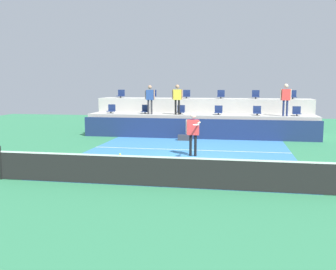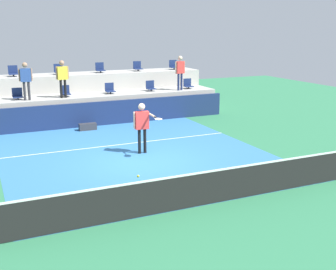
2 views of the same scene
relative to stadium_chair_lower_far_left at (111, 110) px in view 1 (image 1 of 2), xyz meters
name	(u,v)px [view 1 (image 1 of 2)]	position (x,y,z in m)	size (l,w,h in m)	color
ground_plane	(182,160)	(5.33, -7.23, -1.46)	(40.00, 40.00, 0.00)	#2D754C
court_inner_paint	(185,156)	(5.33, -6.23, -1.46)	(9.00, 10.00, 0.01)	teal
court_service_line	(189,150)	(5.33, -4.83, -1.46)	(9.00, 0.06, 0.00)	white
tennis_net	(162,171)	(5.33, -11.23, -0.97)	(10.48, 0.08, 1.07)	black
sponsor_backboard	(198,129)	(5.33, -1.23, -0.91)	(13.00, 0.16, 1.10)	navy
seating_tier_lower	(200,125)	(5.33, 0.07, -0.84)	(13.00, 1.80, 1.25)	#ADAAA3
seating_tier_upper	(203,115)	(5.33, 1.87, -0.41)	(13.00, 1.80, 2.10)	#ADAAA3
stadium_chair_lower_far_left	(111,110)	(0.00, 0.00, 0.00)	(0.44, 0.40, 0.52)	#2D2D33
stadium_chair_lower_left	(145,110)	(2.10, 0.00, 0.00)	(0.44, 0.40, 0.52)	#2D2D33
stadium_chair_lower_mid_left	(181,110)	(4.22, 0.00, 0.00)	(0.44, 0.40, 0.52)	#2D2D33
stadium_chair_lower_mid_right	(218,111)	(6.39, 0.00, 0.00)	(0.44, 0.40, 0.52)	#2D2D33
stadium_chair_lower_right	(257,111)	(8.53, 0.00, 0.00)	(0.44, 0.40, 0.52)	#2D2D33
stadium_chair_lower_far_right	(297,112)	(10.66, 0.00, 0.00)	(0.44, 0.40, 0.52)	#2D2D33
stadium_chair_upper_far_left	(121,94)	(0.05, 1.80, 0.85)	(0.44, 0.40, 0.52)	#2D2D33
stadium_chair_upper_left	(153,95)	(2.14, 1.80, 0.85)	(0.44, 0.40, 0.52)	#2D2D33
stadium_chair_upper_mid_left	(186,95)	(4.30, 1.80, 0.85)	(0.44, 0.40, 0.52)	#2D2D33
stadium_chair_upper_mid_right	(221,95)	(6.43, 1.80, 0.85)	(0.44, 0.40, 0.52)	#2D2D33
stadium_chair_upper_right	(256,95)	(8.51, 1.80, 0.85)	(0.44, 0.40, 0.52)	#2D2D33
stadium_chair_upper_far_right	(293,95)	(10.65, 1.80, 0.85)	(0.44, 0.40, 0.52)	#2D2D33
tennis_player	(193,129)	(5.67, -6.28, -0.34)	(0.68, 1.25, 1.82)	black
spectator_leaning_on_rail	(150,97)	(2.47, -0.38, 0.79)	(0.59, 0.24, 1.67)	#2D2D33
spectator_in_grey	(177,97)	(4.07, -0.38, 0.81)	(0.60, 0.24, 1.70)	black
spectator_in_white	(286,97)	(10.00, -0.38, 0.85)	(0.61, 0.27, 1.75)	navy
tennis_ball	(120,154)	(3.88, -10.63, -0.65)	(0.07, 0.07, 0.07)	#CCE033
equipment_bag	(185,138)	(4.74, -1.94, -1.31)	(0.76, 0.28, 0.30)	#333338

